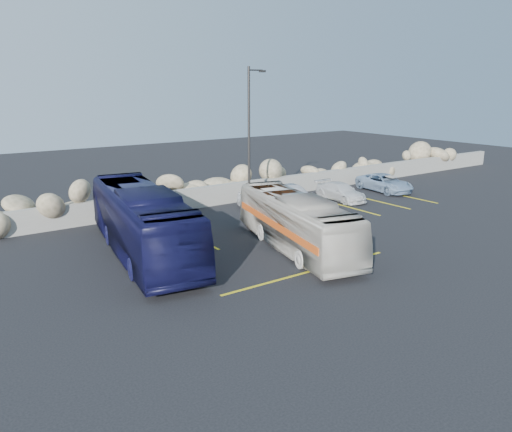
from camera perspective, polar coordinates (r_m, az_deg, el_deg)
ground at (r=20.05m, az=8.66°, el=-5.89°), size 90.00×90.00×0.00m
seawall at (r=29.35m, az=-7.58°, el=1.98°), size 60.00×0.40×1.20m
riprap_pile at (r=30.26m, az=-8.68°, el=3.67°), size 54.00×2.80×2.60m
parking_lines at (r=26.95m, az=7.72°, el=-0.47°), size 18.16×9.36×0.01m
lamppost at (r=27.93m, az=-0.72°, el=9.14°), size 1.14×0.18×8.00m
vintage_bus at (r=21.81m, az=4.59°, el=-0.70°), size 4.02×9.00×2.44m
tour_coach at (r=21.48m, az=-12.83°, el=-0.62°), size 4.02×10.69×2.91m
car_a at (r=28.23m, az=0.89°, el=1.71°), size 1.56×3.84×1.31m
car_b at (r=29.27m, az=3.94°, el=2.15°), size 1.46×4.02×1.32m
car_c at (r=31.75m, az=9.66°, el=2.75°), size 1.70×3.80×1.08m
car_d at (r=35.07m, az=14.48°, el=3.69°), size 2.31×4.37×1.17m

